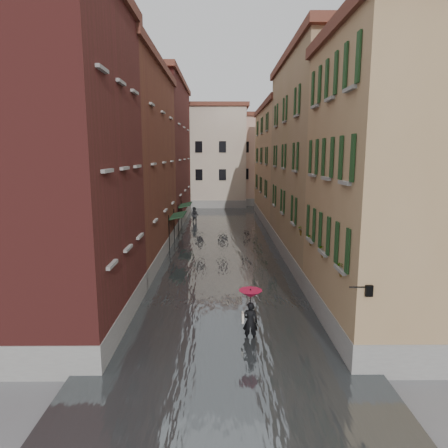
{
  "coord_description": "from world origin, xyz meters",
  "views": [
    {
      "loc": [
        -0.18,
        -17.68,
        7.13
      ],
      "look_at": [
        -0.01,
        5.77,
        3.0
      ],
      "focal_mm": 32.0,
      "sensor_mm": 36.0,
      "label": 1
    }
  ],
  "objects": [
    {
      "name": "ground",
      "position": [
        0.0,
        0.0,
        0.0
      ],
      "size": [
        120.0,
        120.0,
        0.0
      ],
      "primitive_type": "plane",
      "color": "slate",
      "rests_on": "ground"
    },
    {
      "name": "floodwater",
      "position": [
        0.0,
        13.0,
        0.1
      ],
      "size": [
        10.0,
        60.0,
        0.2
      ],
      "primitive_type": "cube",
      "color": "#44484B",
      "rests_on": "ground"
    },
    {
      "name": "building_left_near",
      "position": [
        -7.0,
        -2.0,
        6.5
      ],
      "size": [
        6.0,
        8.0,
        13.0
      ],
      "primitive_type": "cube",
      "color": "maroon",
      "rests_on": "ground"
    },
    {
      "name": "building_left_mid",
      "position": [
        -7.0,
        9.0,
        6.25
      ],
      "size": [
        6.0,
        14.0,
        12.5
      ],
      "primitive_type": "cube",
      "color": "brown",
      "rests_on": "ground"
    },
    {
      "name": "building_left_far",
      "position": [
        -7.0,
        24.0,
        7.0
      ],
      "size": [
        6.0,
        16.0,
        14.0
      ],
      "primitive_type": "cube",
      "color": "maroon",
      "rests_on": "ground"
    },
    {
      "name": "building_right_near",
      "position": [
        7.0,
        -2.0,
        5.75
      ],
      "size": [
        6.0,
        8.0,
        11.5
      ],
      "primitive_type": "cube",
      "color": "#99784F",
      "rests_on": "ground"
    },
    {
      "name": "building_right_mid",
      "position": [
        7.0,
        9.0,
        6.5
      ],
      "size": [
        6.0,
        14.0,
        13.0
      ],
      "primitive_type": "cube",
      "color": "#95775A",
      "rests_on": "ground"
    },
    {
      "name": "building_right_far",
      "position": [
        7.0,
        24.0,
        5.75
      ],
      "size": [
        6.0,
        16.0,
        11.5
      ],
      "primitive_type": "cube",
      "color": "#99784F",
      "rests_on": "ground"
    },
    {
      "name": "building_end_cream",
      "position": [
        -3.0,
        38.0,
        6.5
      ],
      "size": [
        12.0,
        9.0,
        13.0
      ],
      "primitive_type": "cube",
      "color": "beige",
      "rests_on": "ground"
    },
    {
      "name": "building_end_pink",
      "position": [
        6.0,
        40.0,
        6.0
      ],
      "size": [
        10.0,
        9.0,
        12.0
      ],
      "primitive_type": "cube",
      "color": "#C9A88D",
      "rests_on": "ground"
    },
    {
      "name": "awning_near",
      "position": [
        -3.48,
        12.19,
        2.47
      ],
      "size": [
        1.09,
        3.2,
        2.8
      ],
      "color": "black",
      "rests_on": "ground"
    },
    {
      "name": "awning_far",
      "position": [
        -3.49,
        18.37,
        2.46
      ],
      "size": [
        1.09,
        2.88,
        2.8
      ],
      "color": "black",
      "rests_on": "ground"
    },
    {
      "name": "wall_lantern",
      "position": [
        4.33,
        -6.0,
        3.01
      ],
      "size": [
        0.71,
        0.22,
        0.35
      ],
      "color": "black",
      "rests_on": "ground"
    },
    {
      "name": "window_planters",
      "position": [
        4.12,
        -0.71,
        3.51
      ],
      "size": [
        0.59,
        7.93,
        0.84
      ],
      "color": "brown",
      "rests_on": "ground"
    },
    {
      "name": "pedestrian_main",
      "position": [
        0.92,
        -3.31,
        1.24
      ],
      "size": [
        0.91,
        0.91,
        2.06
      ],
      "color": "black",
      "rests_on": "ground"
    },
    {
      "name": "pedestrian_far",
      "position": [
        -2.9,
        22.72,
        0.89
      ],
      "size": [
        1.03,
        0.9,
        1.77
      ],
      "primitive_type": "imported",
      "rotation": [
        0.0,
        0.0,
        -0.31
      ],
      "color": "black",
      "rests_on": "ground"
    }
  ]
}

